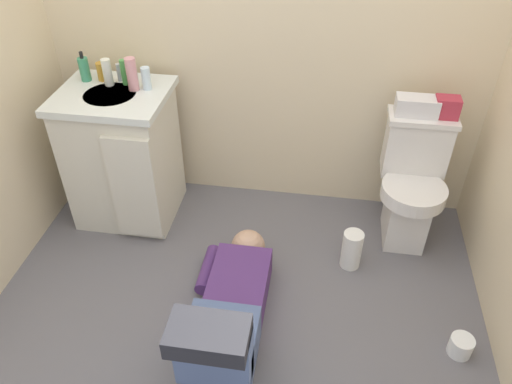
% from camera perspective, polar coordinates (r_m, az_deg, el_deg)
% --- Properties ---
extents(ground_plane, '(2.99, 3.10, 0.04)m').
position_cam_1_polar(ground_plane, '(2.60, -2.55, -14.31)').
color(ground_plane, slate).
extents(wall_back, '(2.65, 0.08, 2.40)m').
position_cam_1_polar(wall_back, '(2.80, 1.21, 20.54)').
color(wall_back, beige).
rests_on(wall_back, ground_plane).
extents(toilet, '(0.36, 0.46, 0.75)m').
position_cam_1_polar(toilet, '(2.91, 17.41, 0.96)').
color(toilet, silver).
rests_on(toilet, ground_plane).
extents(vanity_cabinet, '(0.60, 0.53, 0.82)m').
position_cam_1_polar(vanity_cabinet, '(3.02, -14.97, 4.11)').
color(vanity_cabinet, beige).
rests_on(vanity_cabinet, ground_plane).
extents(faucet, '(0.02, 0.02, 0.10)m').
position_cam_1_polar(faucet, '(2.92, -15.45, 13.07)').
color(faucet, silver).
rests_on(faucet, vanity_cabinet).
extents(person_plumber, '(0.39, 1.06, 0.52)m').
position_cam_1_polar(person_plumber, '(2.39, -3.15, -13.35)').
color(person_plumber, '#512D6B').
rests_on(person_plumber, ground_plane).
extents(tissue_box, '(0.22, 0.11, 0.10)m').
position_cam_1_polar(tissue_box, '(2.76, 18.00, 9.37)').
color(tissue_box, silver).
rests_on(tissue_box, toilet).
extents(toiletry_bag, '(0.12, 0.09, 0.11)m').
position_cam_1_polar(toiletry_bag, '(2.78, 21.07, 9.06)').
color(toiletry_bag, '#B22D3F').
rests_on(toiletry_bag, toilet).
extents(soap_dispenser, '(0.06, 0.06, 0.17)m').
position_cam_1_polar(soap_dispenser, '(2.98, -19.11, 13.21)').
color(soap_dispenser, '#3A8E64').
rests_on(soap_dispenser, vanity_cabinet).
extents(bottle_amber, '(0.05, 0.05, 0.10)m').
position_cam_1_polar(bottle_amber, '(2.96, -17.28, 13.08)').
color(bottle_amber, '#C4882A').
rests_on(bottle_amber, vanity_cabinet).
extents(bottle_white, '(0.05, 0.05, 0.15)m').
position_cam_1_polar(bottle_white, '(2.88, -16.69, 13.02)').
color(bottle_white, white).
rests_on(bottle_white, vanity_cabinet).
extents(bottle_green, '(0.04, 0.04, 0.14)m').
position_cam_1_polar(bottle_green, '(2.87, -14.85, 13.16)').
color(bottle_green, '#479A46').
rests_on(bottle_green, vanity_cabinet).
extents(bottle_pink, '(0.06, 0.06, 0.18)m').
position_cam_1_polar(bottle_pink, '(2.79, -14.06, 12.99)').
color(bottle_pink, pink).
rests_on(bottle_pink, vanity_cabinet).
extents(bottle_clear, '(0.05, 0.05, 0.12)m').
position_cam_1_polar(bottle_clear, '(2.79, -12.49, 12.62)').
color(bottle_clear, silver).
rests_on(bottle_clear, vanity_cabinet).
extents(paper_towel_roll, '(0.11, 0.11, 0.23)m').
position_cam_1_polar(paper_towel_roll, '(2.79, 10.93, -6.51)').
color(paper_towel_roll, white).
rests_on(paper_towel_roll, ground_plane).
extents(toilet_paper_roll, '(0.11, 0.11, 0.10)m').
position_cam_1_polar(toilet_paper_roll, '(2.60, 22.44, -16.02)').
color(toilet_paper_roll, white).
rests_on(toilet_paper_roll, ground_plane).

